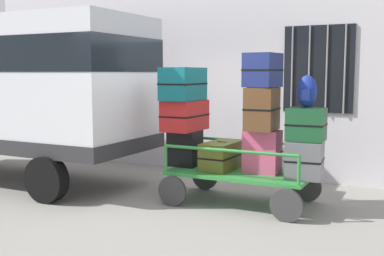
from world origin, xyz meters
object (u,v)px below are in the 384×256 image
suitcase_left_bottom (185,148)px  van (16,83)px  suitcase_center_middle (262,109)px  suitcase_midright_bottom (305,160)px  luggage_cart (241,178)px  suitcase_midright_middle (306,124)px  suitcase_left_middle (185,115)px  suitcase_left_top (183,84)px  suitcase_midleft_bottom (222,156)px  suitcase_center_top (263,70)px  backpack (307,92)px  suitcase_center_bottom (262,152)px

suitcase_left_bottom → van: bearing=-174.7°
suitcase_center_middle → suitcase_midright_bottom: (0.63, -0.02, -0.68)m
luggage_cart → suitcase_midright_bottom: 1.01m
suitcase_midright_middle → luggage_cart: bearing=-179.5°
suitcase_left_middle → suitcase_midright_bottom: (1.89, -0.06, -0.53)m
suitcase_left_top → luggage_cart: bearing=1.3°
suitcase_left_middle → suitcase_center_middle: bearing=-2.2°
suitcase_midright_middle → suitcase_center_middle: bearing=-177.8°
suitcase_left_middle → suitcase_center_middle: suitcase_center_middle is taller
suitcase_midleft_bottom → suitcase_center_top: bearing=-2.9°
suitcase_midleft_bottom → suitcase_center_top: 1.42m
suitcase_left_top → suitcase_midleft_bottom: suitcase_left_top is taller
suitcase_left_middle → suitcase_midright_bottom: size_ratio=1.45×
suitcase_midleft_bottom → suitcase_center_middle: suitcase_center_middle is taller
suitcase_center_middle → suitcase_left_middle: bearing=177.8°
suitcase_left_top → backpack: size_ratio=1.85×
suitcase_left_top → suitcase_midright_middle: (1.89, 0.03, -0.54)m
suitcase_left_top → backpack: bearing=1.9°
suitcase_center_top → suitcase_midright_bottom: 1.38m
suitcase_midleft_bottom → backpack: bearing=0.9°
luggage_cart → suitcase_center_middle: (0.32, -0.02, 1.03)m
suitcase_left_top → backpack: suitcase_left_top is taller
suitcase_midright_bottom → suitcase_midright_middle: (0.00, 0.04, 0.49)m
luggage_cart → van: bearing=-176.4°
suitcase_midleft_bottom → suitcase_center_top: suitcase_center_top is taller
suitcase_midleft_bottom → suitcase_midright_bottom: bearing=-2.4°
luggage_cart → suitcase_midright_middle: 1.26m
suitcase_left_bottom → suitcase_center_top: bearing=-2.1°
suitcase_center_bottom → van: bearing=-176.3°
van → suitcase_left_top: size_ratio=6.10×
suitcase_midright_middle → suitcase_left_top: bearing=-179.1°
luggage_cart → suitcase_center_middle: 1.08m
suitcase_center_top → suitcase_midright_bottom: size_ratio=1.02×
suitcase_left_middle → suitcase_center_middle: (1.26, -0.05, 0.15)m
suitcase_midleft_bottom → suitcase_center_bottom: size_ratio=1.28×
van → suitcase_left_top: bearing=4.3°
suitcase_left_bottom → suitcase_midright_bottom: (1.89, -0.07, -0.02)m
suitcase_midright_middle → suitcase_left_bottom: bearing=179.2°
suitcase_center_middle → suitcase_midright_middle: 0.66m
luggage_cart → suitcase_left_bottom: size_ratio=3.87×
suitcase_left_top → suitcase_center_middle: size_ratio=1.33×
suitcase_left_middle → suitcase_left_top: suitcase_left_top is taller
suitcase_center_bottom → suitcase_midright_bottom: 0.64m
luggage_cart → suitcase_center_middle: suitcase_center_middle is taller
suitcase_left_bottom → suitcase_midright_bottom: size_ratio=1.01×
suitcase_left_middle → suitcase_midleft_bottom: suitcase_left_middle is taller
suitcase_left_bottom → suitcase_left_top: 1.00m
suitcase_left_bottom → suitcase_midright_middle: 1.95m
luggage_cart → suitcase_left_middle: 1.30m
suitcase_center_top → suitcase_midright_middle: bearing=1.7°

